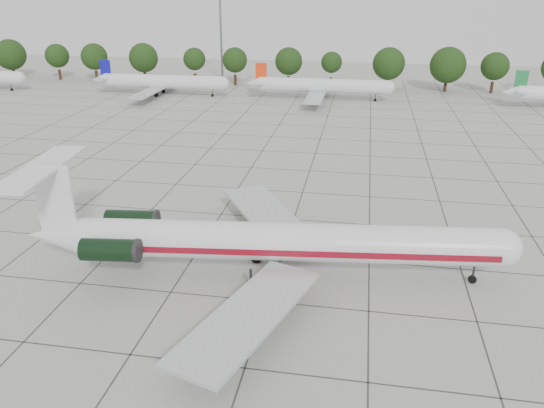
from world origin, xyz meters
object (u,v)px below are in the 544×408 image
object	(u,v)px
bg_airliner_c	(322,86)
main_airliner	(261,241)
bg_airliner_b	(162,82)
floodlight_mast	(221,22)

from	to	relation	value
bg_airliner_c	main_airliner	bearing A→B (deg)	-89.03
main_airliner	bg_airliner_c	size ratio (longest dim) A/B	1.47
bg_airliner_b	bg_airliner_c	xyz separation A→B (m)	(35.41, 1.16, 0.00)
bg_airliner_c	floodlight_mast	xyz separation A→B (m)	(-27.53, 20.90, 11.37)
main_airliner	bg_airliner_c	world-z (taller)	main_airliner
bg_airliner_c	floodlight_mast	size ratio (longest dim) A/B	1.11
bg_airliner_c	floodlight_mast	world-z (taller)	floodlight_mast
floodlight_mast	bg_airliner_b	bearing A→B (deg)	-109.65
bg_airliner_c	floodlight_mast	distance (m)	36.39
main_airliner	bg_airliner_b	distance (m)	82.76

